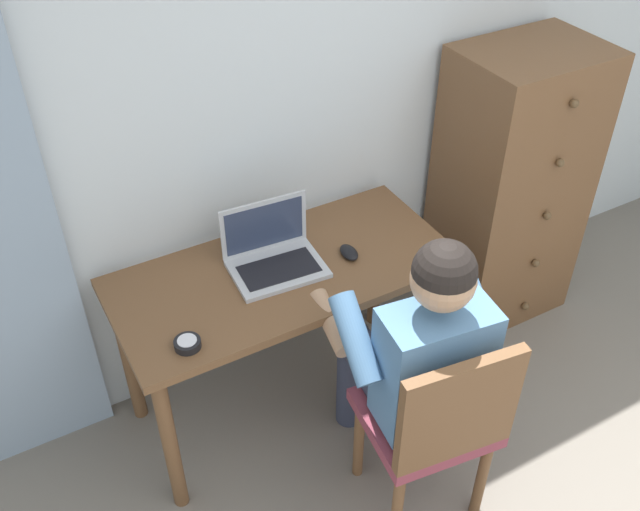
# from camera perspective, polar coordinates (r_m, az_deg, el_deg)

# --- Properties ---
(wall_back) EXTENTS (4.80, 0.05, 2.50)m
(wall_back) POSITION_cam_1_polar(r_m,az_deg,el_deg) (2.92, 3.24, 14.18)
(wall_back) COLOR silver
(wall_back) RESTS_ON ground_plane
(desk) EXTENTS (1.29, 0.60, 0.74)m
(desk) POSITION_cam_1_polar(r_m,az_deg,el_deg) (2.77, -2.82, -2.86)
(desk) COLOR brown
(desk) RESTS_ON ground_plane
(dresser) EXTENTS (0.60, 0.48, 1.32)m
(dresser) POSITION_cam_1_polar(r_m,az_deg,el_deg) (3.38, 14.78, 5.09)
(dresser) COLOR brown
(dresser) RESTS_ON ground_plane
(chair) EXTENTS (0.47, 0.45, 0.89)m
(chair) POSITION_cam_1_polar(r_m,az_deg,el_deg) (2.53, 9.13, -12.82)
(chair) COLOR brown
(chair) RESTS_ON ground_plane
(person_seated) EXTENTS (0.58, 0.62, 1.21)m
(person_seated) POSITION_cam_1_polar(r_m,az_deg,el_deg) (2.49, 7.44, -7.22)
(person_seated) COLOR #33384C
(person_seated) RESTS_ON ground_plane
(laptop) EXTENTS (0.36, 0.27, 0.24)m
(laptop) POSITION_cam_1_polar(r_m,az_deg,el_deg) (2.69, -3.72, 0.12)
(laptop) COLOR #B7BABF
(laptop) RESTS_ON desk
(computer_mouse) EXTENTS (0.07, 0.10, 0.03)m
(computer_mouse) POSITION_cam_1_polar(r_m,az_deg,el_deg) (2.75, 2.30, 0.25)
(computer_mouse) COLOR black
(computer_mouse) RESTS_ON desk
(desk_clock) EXTENTS (0.09, 0.09, 0.03)m
(desk_clock) POSITION_cam_1_polar(r_m,az_deg,el_deg) (2.43, -10.41, -6.84)
(desk_clock) COLOR black
(desk_clock) RESTS_ON desk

